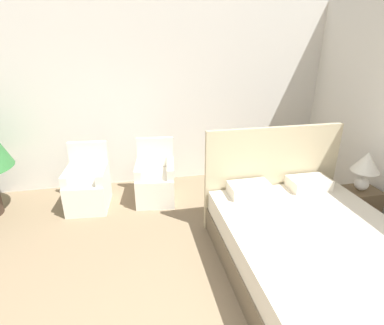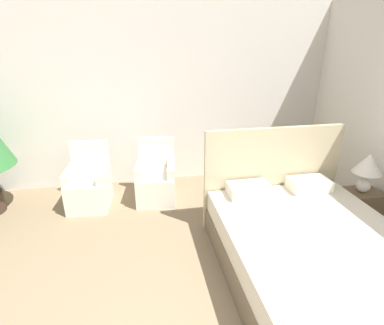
{
  "view_description": "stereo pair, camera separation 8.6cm",
  "coord_description": "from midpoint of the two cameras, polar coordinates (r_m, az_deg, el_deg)",
  "views": [
    {
      "loc": [
        -0.28,
        -0.91,
        2.32
      ],
      "look_at": [
        0.5,
        2.8,
        0.76
      ],
      "focal_mm": 28.0,
      "sensor_mm": 36.0,
      "label": 1
    },
    {
      "loc": [
        -0.19,
        -0.93,
        2.32
      ],
      "look_at": [
        0.5,
        2.8,
        0.76
      ],
      "focal_mm": 28.0,
      "sensor_mm": 36.0,
      "label": 2
    }
  ],
  "objects": [
    {
      "name": "table_lamp",
      "position": [
        4.45,
        30.93,
        -0.71
      ],
      "size": [
        0.36,
        0.36,
        0.53
      ],
      "color": "white",
      "rests_on": "nightstand"
    },
    {
      "name": "nightstand",
      "position": [
        4.69,
        29.65,
        -7.27
      ],
      "size": [
        0.48,
        0.37,
        0.46
      ],
      "color": "brown",
      "rests_on": "ground_plane"
    },
    {
      "name": "bed",
      "position": [
        3.46,
        22.4,
        -15.12
      ],
      "size": [
        1.81,
        2.24,
        1.33
      ],
      "color": "brown",
      "rests_on": "ground_plane"
    },
    {
      "name": "armchair_near_window_left",
      "position": [
        4.69,
        -18.48,
        -4.48
      ],
      "size": [
        0.62,
        0.7,
        0.92
      ],
      "rotation": [
        0.0,
        0.0,
        -0.09
      ],
      "color": "silver",
      "rests_on": "ground_plane"
    },
    {
      "name": "armchair_near_window_right",
      "position": [
        4.64,
        -6.29,
        -3.68
      ],
      "size": [
        0.65,
        0.72,
        0.92
      ],
      "rotation": [
        0.0,
        0.0,
        -0.14
      ],
      "color": "silver",
      "rests_on": "ground_plane"
    },
    {
      "name": "wall_back",
      "position": [
        4.99,
        -7.81,
        12.18
      ],
      "size": [
        10.0,
        0.06,
        2.9
      ],
      "color": "silver",
      "rests_on": "ground_plane"
    }
  ]
}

